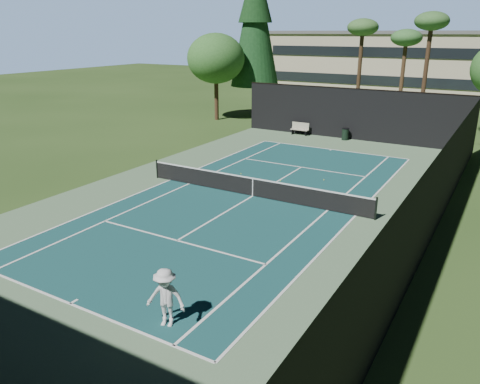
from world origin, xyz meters
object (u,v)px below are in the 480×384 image
(tennis_ball_c, at_px, (324,180))
(tennis_ball_d, at_px, (241,174))
(trash_bin, at_px, (345,134))
(tennis_ball_b, at_px, (281,181))
(tennis_net, at_px, (253,186))
(player, at_px, (166,298))
(park_bench, at_px, (300,128))

(tennis_ball_c, relative_size, tennis_ball_d, 0.90)
(trash_bin, bearing_deg, tennis_ball_b, -88.41)
(tennis_ball_d, distance_m, trash_bin, 12.58)
(tennis_net, relative_size, trash_bin, 13.65)
(player, xyz_separation_m, tennis_ball_b, (-3.20, 14.26, -0.88))
(trash_bin, bearing_deg, park_bench, 179.86)
(tennis_ball_b, relative_size, tennis_ball_d, 0.94)
(trash_bin, bearing_deg, tennis_ball_c, -77.55)
(tennis_ball_c, bearing_deg, player, -85.92)
(trash_bin, bearing_deg, player, -82.44)
(tennis_ball_b, distance_m, tennis_ball_c, 2.53)
(tennis_ball_c, distance_m, park_bench, 12.68)
(player, relative_size, trash_bin, 1.93)
(player, relative_size, park_bench, 1.21)
(tennis_net, distance_m, tennis_ball_b, 3.12)
(tennis_net, distance_m, tennis_ball_c, 5.06)
(tennis_ball_b, relative_size, park_bench, 0.04)
(tennis_ball_b, bearing_deg, park_bench, 108.79)
(tennis_net, bearing_deg, tennis_ball_b, 87.40)
(tennis_net, height_order, player, player)
(park_bench, bearing_deg, trash_bin, -0.14)
(player, xyz_separation_m, tennis_ball_d, (-5.89, 14.33, -0.88))
(player, distance_m, trash_bin, 26.92)
(tennis_ball_c, relative_size, park_bench, 0.04)
(tennis_ball_d, bearing_deg, tennis_ball_c, 16.14)
(tennis_ball_c, relative_size, trash_bin, 0.07)
(tennis_ball_d, relative_size, trash_bin, 0.07)
(tennis_net, distance_m, player, 11.68)
(trash_bin, bearing_deg, tennis_net, -89.24)
(tennis_ball_b, bearing_deg, tennis_ball_c, 34.90)
(player, bearing_deg, park_bench, 89.85)
(player, relative_size, tennis_ball_d, 26.44)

